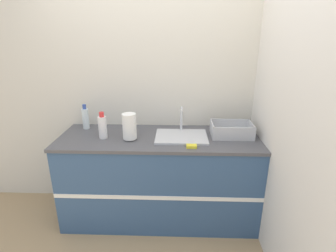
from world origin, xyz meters
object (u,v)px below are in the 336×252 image
at_px(dish_rack, 231,131).
at_px(bottle_white_spray, 103,127).
at_px(sink, 181,136).
at_px(bottle_clear, 86,118).
at_px(paper_towel_roll, 129,127).

height_order(dish_rack, bottle_white_spray, bottle_white_spray).
height_order(sink, bottle_white_spray, sink).
bearing_deg(bottle_clear, paper_towel_roll, -29.45).
xyz_separation_m(sink, dish_rack, (0.48, 0.06, 0.03)).
relative_size(dish_rack, bottle_white_spray, 1.54).
bearing_deg(bottle_white_spray, dish_rack, 4.34).
relative_size(paper_towel_roll, bottle_white_spray, 0.99).
bearing_deg(paper_towel_roll, bottle_clear, 150.55).
bearing_deg(bottle_clear, sink, -12.34).
bearing_deg(bottle_white_spray, sink, 2.77).
bearing_deg(sink, paper_towel_roll, -171.73).
height_order(paper_towel_roll, bottle_clear, bottle_clear).
bearing_deg(sink, bottle_white_spray, -177.23).
bearing_deg(bottle_clear, dish_rack, -6.18).
bearing_deg(dish_rack, bottle_clear, 173.82).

